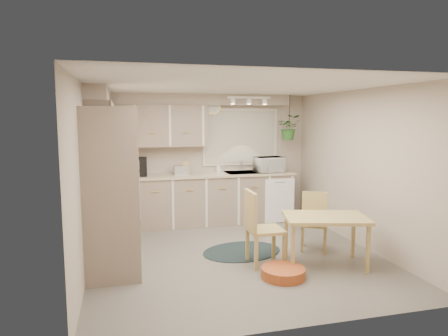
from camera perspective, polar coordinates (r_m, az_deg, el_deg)
The scene contains 35 objects.
floor at distance 5.91m, azimuth 1.52°, elevation -12.27°, with size 4.20×4.20×0.00m, color #635F58.
ceiling at distance 5.59m, azimuth 1.60°, elevation 11.60°, with size 4.20×4.20×0.00m, color silver.
wall_back at distance 7.65m, azimuth -2.74°, elevation 1.42°, with size 4.00×0.04×2.40m, color #AFA091.
wall_front at distance 3.68m, azimuth 10.56°, elevation -5.01°, with size 4.00×0.04×2.40m, color #AFA091.
wall_left at distance 5.44m, azimuth -19.17°, elevation -1.35°, with size 0.04×4.20×2.40m, color #AFA091.
wall_right at distance 6.46m, azimuth 18.88°, elevation -0.04°, with size 0.04×4.20×2.40m, color #AFA091.
base_cab_left at distance 6.42m, azimuth -15.56°, elevation -6.77°, with size 0.60×1.85×0.90m, color gray.
base_cab_back at distance 7.44m, azimuth -3.75°, elevation -4.61°, with size 3.60×0.60×0.90m, color gray.
counter_left at distance 6.33m, azimuth -15.61°, elevation -2.63°, with size 0.64×1.89×0.04m, color beige.
counter_back at distance 7.35m, azimuth -3.77°, elevation -1.03°, with size 3.64×0.64×0.04m, color beige.
oven_stack at distance 5.07m, azimuth -15.78°, elevation -3.53°, with size 0.65×0.65×2.10m, color gray.
wall_oven_face at distance 5.07m, azimuth -12.16°, elevation -3.42°, with size 0.02×0.56×0.58m, color white.
upper_cab_left at distance 6.37m, azimuth -17.08°, elevation 5.58°, with size 0.35×2.00×0.75m, color gray.
upper_cab_back at distance 7.31m, azimuth -10.23°, elevation 5.95°, with size 2.00×0.35×0.75m, color gray.
soffit_left at distance 6.38m, azimuth -17.47°, elevation 9.84°, with size 0.30×2.00×0.20m, color #AFA091.
soffit_back at distance 7.44m, azimuth -4.08°, elevation 9.72°, with size 3.60×0.30×0.20m, color #AFA091.
cooktop at distance 5.76m, azimuth -15.64°, elevation -3.33°, with size 0.52×0.58×0.02m, color white.
range_hood at distance 5.69m, azimuth -15.99°, elevation 1.17°, with size 0.40×0.60×0.14m, color white.
window_blinds at distance 7.77m, azimuth 2.37°, elevation 4.46°, with size 1.40×0.02×1.00m, color beige.
window_frame at distance 7.78m, azimuth 2.35°, elevation 4.47°, with size 1.50×0.02×1.10m, color beige.
sink at distance 7.58m, azimuth 2.93°, elevation -0.93°, with size 0.70×0.48×0.10m, color #A4A7AC.
dishwasher_front at distance 7.57m, azimuth 7.96°, elevation -4.65°, with size 0.58×0.01×0.83m, color white.
track_light_bar at distance 7.27m, azimuth 3.59°, elevation 10.02°, with size 0.80×0.04×0.04m, color white.
wall_clock at distance 7.62m, azimuth -1.62°, elevation 8.78°, with size 0.30×0.30×0.03m, color gold.
dining_table at distance 5.59m, azimuth 14.20°, elevation -10.01°, with size 1.07×0.71×0.67m, color tan.
chair_left at distance 5.43m, azimuth 5.96°, elevation -8.48°, with size 0.47×0.47×1.01m, color tan.
chair_back at distance 6.14m, azimuth 12.75°, elevation -7.55°, with size 0.40×0.40×0.85m, color tan.
braided_rug at distance 6.04m, azimuth 2.58°, elevation -11.80°, with size 1.20×0.90×0.01m, color black.
pet_bed at distance 5.16m, azimuth 8.43°, elevation -14.58°, with size 0.55×0.55×0.13m, color #C24926.
microwave at distance 7.60m, azimuth 6.50°, elevation 0.72°, with size 0.53×0.29×0.36m, color white.
soap_bottle at distance 7.58m, azimuth -0.85°, elevation -0.30°, with size 0.08×0.17×0.08m, color white.
hanging_plant at distance 7.71m, azimuth 9.29°, elevation 5.36°, with size 0.43×0.48×0.37m, color #2A5F26.
coffee_maker at distance 7.22m, azimuth -11.70°, elevation 0.19°, with size 0.19×0.23×0.33m, color black.
toaster at distance 7.32m, azimuth -6.14°, elevation -0.29°, with size 0.27×0.15×0.16m, color #A4A7AC.
knife_block at distance 7.35m, azimuth -5.41°, elevation 0.06°, with size 0.11×0.11×0.24m, color tan.
Camera 1 is at (-1.52, -5.36, 1.97)m, focal length 32.00 mm.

